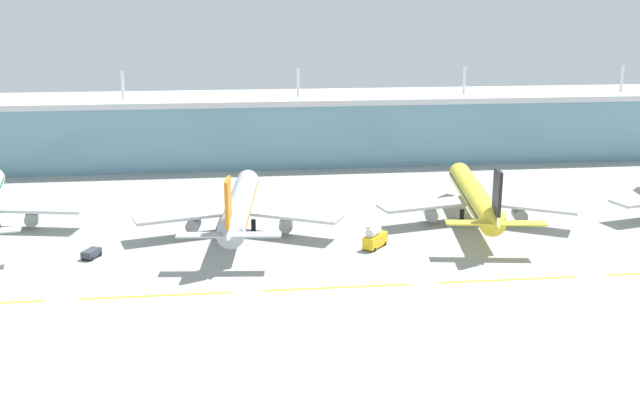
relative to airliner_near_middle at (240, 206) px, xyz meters
name	(u,v)px	position (x,y,z in m)	size (l,w,h in m)	color
ground_plane	(348,276)	(20.66, -31.30, -6.44)	(600.00, 600.00, 0.00)	#9E9E99
terminal_building	(297,128)	(20.66, 79.79, 5.07)	(288.00, 34.00, 31.62)	#6693A8
airliner_near_middle	(240,206)	(0.00, 0.00, 0.00)	(48.56, 59.12, 18.90)	#ADB2BC
airliner_far_middle	(475,197)	(57.47, 1.74, 0.00)	(48.22, 59.78, 18.90)	yellow
taxiway_stripe_mid_west	(155,296)	(-16.34, -37.17, -6.42)	(28.00, 0.70, 0.04)	yellow
taxiway_stripe_centre	(337,288)	(17.66, -37.17, -6.42)	(28.00, 0.70, 0.04)	yellow
taxiway_stripe_mid_east	(508,280)	(51.66, -37.17, -6.42)	(28.00, 0.70, 0.04)	yellow
fuel_truck	(375,238)	(29.33, -14.87, -4.18)	(6.54, 7.24, 4.95)	gold
pushback_tug	(91,253)	(-31.76, -14.21, -5.34)	(3.97, 4.99, 1.85)	#333842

